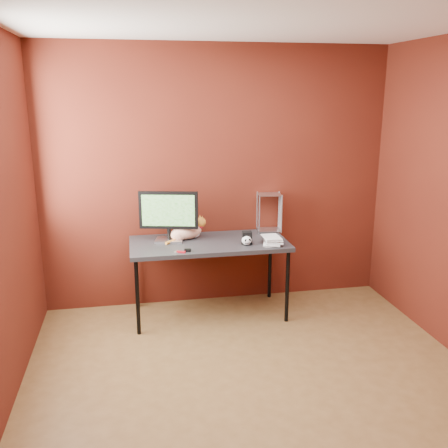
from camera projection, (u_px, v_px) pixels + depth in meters
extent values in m
cube|color=brown|center=(259.00, 390.00, 3.69)|extent=(3.50, 3.50, 0.01)
cube|color=silver|center=(267.00, 13.00, 3.02)|extent=(3.50, 3.50, 0.02)
cube|color=#48150D|center=(217.00, 178.00, 5.02)|extent=(3.50, 0.02, 2.60)
cube|color=#48150D|center=(397.00, 347.00, 1.70)|extent=(3.50, 0.02, 2.60)
cube|color=black|center=(209.00, 244.00, 4.78)|extent=(1.50, 0.70, 0.04)
cylinder|color=black|center=(137.00, 298.00, 4.46)|extent=(0.04, 0.04, 0.71)
cylinder|color=black|center=(287.00, 287.00, 4.71)|extent=(0.04, 0.04, 0.71)
cylinder|color=black|center=(136.00, 274.00, 5.03)|extent=(0.04, 0.04, 0.71)
cylinder|color=black|center=(270.00, 266.00, 5.28)|extent=(0.04, 0.04, 0.71)
cube|color=#B6B6BB|center=(169.00, 240.00, 4.79)|extent=(0.29, 0.24, 0.02)
cylinder|color=black|center=(169.00, 234.00, 4.77)|extent=(0.04, 0.04, 0.11)
cube|color=black|center=(168.00, 210.00, 4.71)|extent=(0.55, 0.16, 0.36)
cube|color=#195015|center=(168.00, 210.00, 4.71)|extent=(0.49, 0.12, 0.30)
ellipsoid|color=orange|center=(186.00, 232.00, 4.84)|extent=(0.35, 0.26, 0.15)
ellipsoid|color=orange|center=(178.00, 234.00, 4.80)|extent=(0.18, 0.18, 0.12)
sphere|color=white|center=(195.00, 233.00, 4.89)|extent=(0.10, 0.10, 0.10)
sphere|color=orange|center=(201.00, 222.00, 4.90)|extent=(0.10, 0.10, 0.10)
cone|color=orange|center=(202.00, 218.00, 4.86)|extent=(0.03, 0.03, 0.04)
cone|color=orange|center=(200.00, 217.00, 4.91)|extent=(0.03, 0.03, 0.04)
cylinder|color=#AF0B22|center=(200.00, 227.00, 4.90)|extent=(0.07, 0.07, 0.01)
cylinder|color=orange|center=(172.00, 241.00, 4.74)|extent=(0.14, 0.13, 0.03)
ellipsoid|color=white|center=(247.00, 240.00, 4.65)|extent=(0.09, 0.09, 0.09)
ellipsoid|color=black|center=(246.00, 240.00, 4.61)|extent=(0.02, 0.01, 0.03)
ellipsoid|color=black|center=(250.00, 240.00, 4.62)|extent=(0.02, 0.01, 0.03)
cube|color=black|center=(248.00, 243.00, 4.62)|extent=(0.05, 0.00, 0.00)
cylinder|color=black|center=(247.00, 243.00, 4.69)|extent=(0.11, 0.11, 0.02)
cube|color=black|center=(247.00, 237.00, 4.68)|extent=(0.10, 0.09, 0.11)
imported|color=beige|center=(265.00, 233.00, 4.67)|extent=(0.21, 0.25, 0.21)
imported|color=beige|center=(265.00, 211.00, 4.62)|extent=(0.19, 0.24, 0.21)
imported|color=beige|center=(265.00, 189.00, 4.57)|extent=(0.17, 0.22, 0.21)
imported|color=beige|center=(266.00, 166.00, 4.51)|extent=(0.16, 0.21, 0.21)
cylinder|color=#B6B6BB|center=(261.00, 215.00, 4.99)|extent=(0.01, 0.01, 0.39)
cylinder|color=#B6B6BB|center=(283.00, 214.00, 5.03)|extent=(0.01, 0.01, 0.39)
cylinder|color=#B6B6BB|center=(256.00, 211.00, 5.17)|extent=(0.01, 0.01, 0.39)
cylinder|color=#B6B6BB|center=(277.00, 210.00, 5.21)|extent=(0.01, 0.01, 0.39)
cube|color=#B6B6BB|center=(269.00, 230.00, 5.15)|extent=(0.25, 0.21, 0.01)
cube|color=#B6B6BB|center=(270.00, 194.00, 5.05)|extent=(0.25, 0.21, 0.01)
cube|color=maroon|center=(181.00, 252.00, 4.44)|extent=(0.08, 0.05, 0.02)
cube|color=black|center=(188.00, 250.00, 4.47)|extent=(0.06, 0.05, 0.03)
cylinder|color=#B6B6BB|center=(177.00, 252.00, 4.46)|extent=(0.05, 0.05, 0.00)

